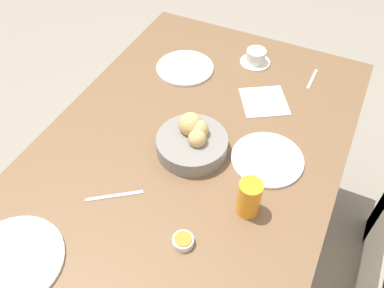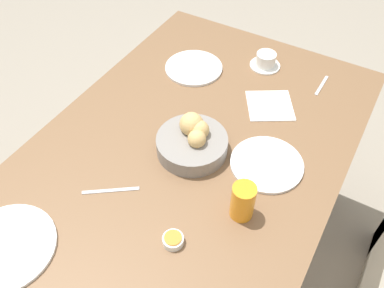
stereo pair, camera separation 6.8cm
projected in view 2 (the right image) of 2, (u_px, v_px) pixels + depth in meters
ground_plane at (180, 274)px, 1.80m from camera, size 10.00×10.00×0.00m
dining_table at (175, 184)px, 1.31m from camera, size 1.58×0.93×0.76m
bread_basket at (193, 141)px, 1.26m from camera, size 0.22×0.22×0.12m
plate_near_left at (194, 68)px, 1.56m from camera, size 0.22×0.22×0.01m
plate_near_right at (6, 247)px, 1.06m from camera, size 0.26×0.26×0.01m
plate_far_center at (267, 164)px, 1.24m from camera, size 0.22×0.22×0.01m
juice_glass at (243, 201)px, 1.09m from camera, size 0.07×0.07×0.12m
coffee_cup at (266, 61)px, 1.56m from camera, size 0.12×0.12×0.06m
jam_bowl_honey at (173, 240)px, 1.06m from camera, size 0.06×0.06×0.03m
fork_silver at (111, 190)px, 1.18m from camera, size 0.11×0.14×0.00m
spoon_coffee at (322, 85)px, 1.50m from camera, size 0.12×0.01×0.00m
napkin at (270, 106)px, 1.42m from camera, size 0.21×0.21×0.00m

